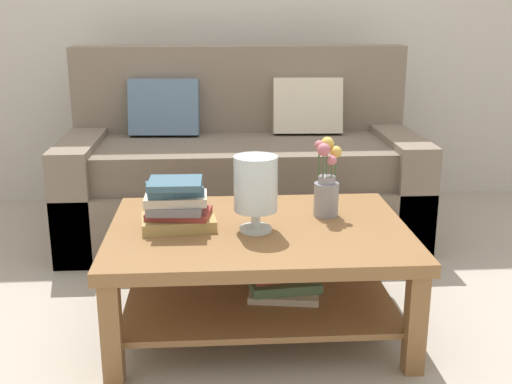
# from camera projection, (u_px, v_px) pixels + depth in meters

# --- Properties ---
(ground_plane) EXTENTS (10.00, 10.00, 0.00)m
(ground_plane) POSITION_uv_depth(u_px,v_px,m) (251.00, 295.00, 2.93)
(ground_plane) COLOR #ADA393
(couch) EXTENTS (1.96, 0.90, 1.06)m
(couch) POSITION_uv_depth(u_px,v_px,m) (242.00, 172.00, 3.65)
(couch) COLOR #7A6B5B
(couch) RESTS_ON ground
(coffee_table) EXTENTS (1.18, 0.86, 0.44)m
(coffee_table) POSITION_uv_depth(u_px,v_px,m) (260.00, 255.00, 2.56)
(coffee_table) COLOR olive
(coffee_table) RESTS_ON ground
(book_stack_main) EXTENTS (0.31, 0.22, 0.20)m
(book_stack_main) POSITION_uv_depth(u_px,v_px,m) (177.00, 205.00, 2.49)
(book_stack_main) COLOR tan
(book_stack_main) RESTS_ON coffee_table
(glass_hurricane_vase) EXTENTS (0.17, 0.17, 0.30)m
(glass_hurricane_vase) POSITION_uv_depth(u_px,v_px,m) (255.00, 186.00, 2.43)
(glass_hurricane_vase) COLOR silver
(glass_hurricane_vase) RESTS_ON coffee_table
(flower_pitcher) EXTENTS (0.11, 0.12, 0.33)m
(flower_pitcher) POSITION_uv_depth(u_px,v_px,m) (327.00, 185.00, 2.62)
(flower_pitcher) COLOR gray
(flower_pitcher) RESTS_ON coffee_table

